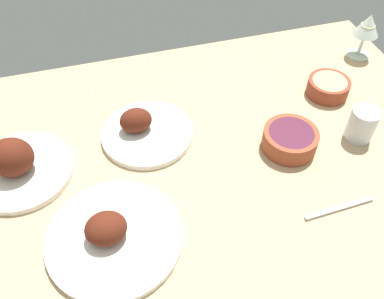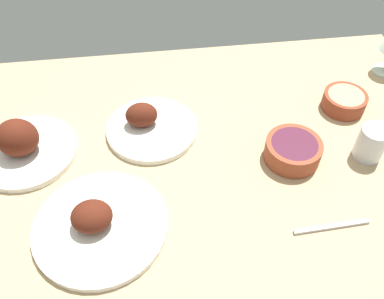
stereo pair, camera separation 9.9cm
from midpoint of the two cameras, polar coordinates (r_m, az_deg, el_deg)
dining_table at (r=102.38cm, az=-2.78°, el=-1.65°), size 140.00×90.00×4.00cm
plate_center_main at (r=105.44cm, az=-9.36°, el=2.53°), size 23.35×23.35×7.84cm
plate_near_viewer at (r=104.86cm, az=-25.68°, el=-2.08°), size 24.32×24.32×10.75cm
plate_far_side at (r=88.26cm, az=-14.24°, el=-11.70°), size 28.36×28.36×7.63cm
bowl_onions at (r=102.25cm, az=10.79°, el=1.28°), size 13.48×13.48×5.21cm
bowl_pasta at (r=120.46cm, az=16.18°, el=8.29°), size 11.55×11.55×4.58cm
wine_glass at (r=135.15cm, az=21.24°, el=15.48°), size 7.60×7.60×14.00cm
water_tumbler at (r=108.57cm, az=20.17°, el=3.17°), size 6.87×6.87×8.67cm
fork_loose at (r=94.76cm, az=17.00°, el=-8.01°), size 16.83×1.52×0.80cm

